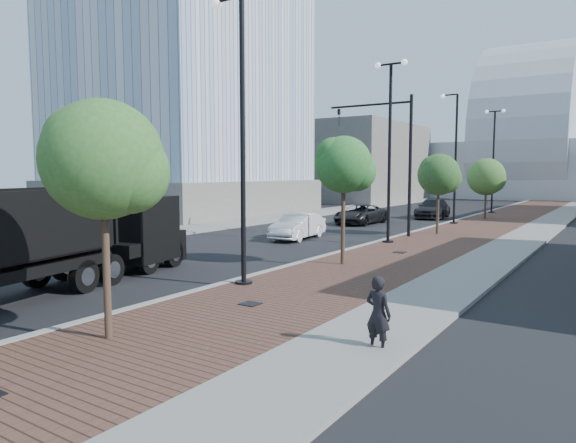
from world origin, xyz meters
The scene contains 23 objects.
sidewalk centered at (3.50, 40.00, 0.06)m, with size 7.00×140.00×0.12m, color #4C2D23.
concrete_strip centered at (6.20, 40.00, 0.07)m, with size 2.40×140.00×0.13m, color slate.
curb centered at (0.00, 40.00, 0.07)m, with size 0.30×140.00×0.14m, color gray.
west_sidewalk centered at (-13.00, 40.00, 0.06)m, with size 4.00×140.00×0.12m, color slate.
dump_truck centered at (-4.08, 6.94, 1.36)m, with size 4.97×13.51×3.22m.
white_sedan centered at (-4.48, 21.34, 0.72)m, with size 1.53×4.39×1.45m, color silver.
dark_car_mid centered at (-5.28, 31.10, 0.70)m, with size 2.32×5.03×1.40m, color black.
dark_car_far centered at (-2.44, 38.78, 0.78)m, with size 2.18×5.37×1.56m, color black.
pedestrian centered at (6.70, 6.72, 0.80)m, with size 0.58×0.38×1.60m, color black.
streetlight_1 centered at (0.49, 10.00, 4.34)m, with size 1.44×0.56×9.21m.
streetlight_2 centered at (0.60, 22.00, 4.82)m, with size 1.72×0.56×9.28m.
streetlight_3 centered at (0.49, 34.00, 4.34)m, with size 1.44×0.56×9.21m.
streetlight_4 centered at (0.60, 46.00, 4.82)m, with size 1.72×0.56×9.28m.
traffic_mast centered at (-0.30, 25.00, 4.98)m, with size 5.09×0.20×8.00m.
tree_0 centered at (1.65, 4.02, 3.95)m, with size 2.56×2.54×5.24m.
tree_1 centered at (1.65, 15.02, 3.99)m, with size 2.28×2.22×5.12m.
tree_2 centered at (1.65, 27.02, 3.58)m, with size 2.46×2.42×4.80m.
tree_3 centered at (1.65, 39.02, 3.38)m, with size 2.86×2.86×4.82m.
tower_podium centered at (-24.00, 32.00, 1.50)m, with size 19.00×19.00×3.00m, color slate.
convention_center centered at (-2.00, 85.00, 6.00)m, with size 50.00×30.00×50.00m.
commercial_block_nw centered at (-20.00, 60.00, 5.00)m, with size 14.00×20.00×10.00m, color #605C56.
utility_cover_1 centered at (2.40, 8.00, 0.13)m, with size 0.50×0.50×0.02m, color black.
utility_cover_2 centered at (2.40, 19.00, 0.13)m, with size 0.50×0.50×0.02m, color black.
Camera 1 is at (10.88, -3.02, 3.69)m, focal length 32.36 mm.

